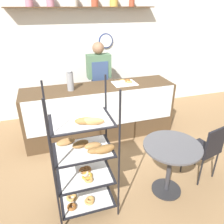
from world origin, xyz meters
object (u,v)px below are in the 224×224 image
cafe_chair (208,147)px  coffee_carafe (70,81)px  donut_tray_counter (125,82)px  cafe_table (171,157)px  pastry_rack (85,160)px  person_worker (99,80)px

cafe_chair → coffee_carafe: bearing=-58.1°
cafe_chair → donut_tray_counter: size_ratio=2.05×
cafe_table → donut_tray_counter: (0.01, 1.72, 0.45)m
cafe_chair → pastry_rack: bearing=-13.6°
coffee_carafe → donut_tray_counter: (1.01, 0.07, -0.15)m
person_worker → donut_tray_counter: 0.66m
person_worker → donut_tray_counter: size_ratio=3.91×
coffee_carafe → donut_tray_counter: coffee_carafe is taller
pastry_rack → cafe_chair: size_ratio=1.85×
pastry_rack → person_worker: (0.74, 2.20, 0.18)m
pastry_rack → cafe_table: size_ratio=2.17×
pastry_rack → cafe_chair: bearing=-0.1°
cafe_table → donut_tray_counter: 1.78m
coffee_carafe → pastry_rack: bearing=-93.1°
person_worker → cafe_table: size_ratio=2.24×
person_worker → donut_tray_counter: (0.36, -0.54, 0.09)m
donut_tray_counter → pastry_rack: bearing=-123.4°
cafe_chair → cafe_table: bearing=-7.8°
person_worker → coffee_carafe: (-0.65, -0.61, 0.25)m
person_worker → coffee_carafe: 0.93m
cafe_table → coffee_carafe: size_ratio=2.13×
person_worker → coffee_carafe: bearing=-136.8°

